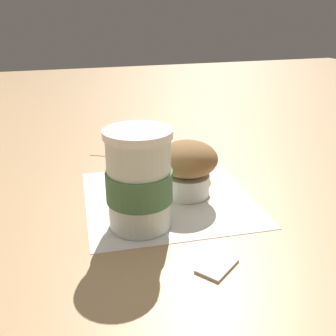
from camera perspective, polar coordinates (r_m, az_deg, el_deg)
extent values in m
plane|color=tan|center=(0.63, 0.00, -4.36)|extent=(3.00, 3.00, 0.00)
cube|color=white|center=(0.63, 0.00, -4.29)|extent=(0.28, 0.28, 0.00)
cylinder|color=silver|center=(0.53, -4.20, -2.14)|extent=(0.09, 0.09, 0.13)
cylinder|color=white|center=(0.50, -4.42, 5.04)|extent=(0.09, 0.09, 0.01)
cylinder|color=#4C754C|center=(0.53, -4.19, -2.52)|extent=(0.09, 0.09, 0.04)
cylinder|color=white|center=(0.63, 2.93, -2.59)|extent=(0.07, 0.07, 0.03)
ellipsoid|color=olive|center=(0.61, 3.02, 1.23)|extent=(0.09, 0.09, 0.06)
ellipsoid|color=#D6CC4C|center=(0.68, -3.76, -0.76)|extent=(0.05, 0.04, 0.03)
ellipsoid|color=#D6CC4C|center=(0.65, -0.30, -1.73)|extent=(0.07, 0.06, 0.03)
ellipsoid|color=#D6CC4C|center=(0.64, 4.05, -2.09)|extent=(0.05, 0.06, 0.03)
cube|color=white|center=(0.48, 7.19, -13.72)|extent=(0.06, 0.06, 0.01)
cube|color=tan|center=(0.81, -7.55, 1.71)|extent=(0.06, 0.10, 0.00)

